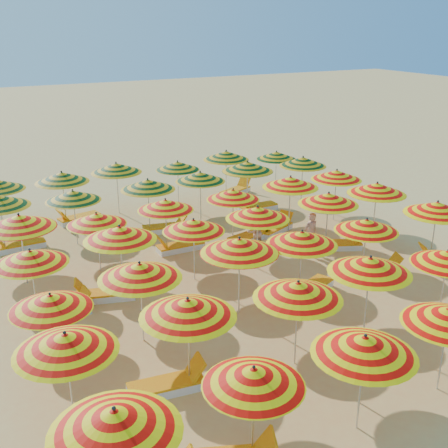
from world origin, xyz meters
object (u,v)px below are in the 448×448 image
at_px(umbrella_0, 115,421).
at_px(umbrella_2, 365,346).
at_px(umbrella_25, 97,219).
at_px(lounger_12, 275,229).
at_px(umbrella_16, 367,225).
at_px(beachgoer_a, 311,234).
at_px(umbrella_29, 337,175).
at_px(umbrella_24, 19,222).
at_px(umbrella_34, 248,167).
at_px(umbrella_3, 448,316).
at_px(lounger_6, 443,258).
at_px(umbrella_6, 66,343).
at_px(lounger_10, 179,246).
at_px(umbrella_21, 258,213).
at_px(umbrella_32, 148,185).
at_px(umbrella_18, 30,257).
at_px(lounger_8, 104,295).
at_px(lounger_5, 375,271).
at_px(lounger_3, 168,385).
at_px(umbrella_1, 254,377).
at_px(lounger_16, 78,218).
at_px(umbrella_27, 233,195).
at_px(umbrella_40, 226,155).
at_px(umbrella_33, 200,177).
at_px(lounger_9, 339,245).
at_px(umbrella_10, 447,257).
at_px(umbrella_12, 51,302).
at_px(umbrella_7, 188,308).
at_px(umbrella_38, 116,168).
at_px(lounger_4, 311,289).
at_px(lounger_14, 166,228).
at_px(lounger_13, 19,245).
at_px(umbrella_14, 239,246).
at_px(lounger_17, 236,191).
at_px(umbrella_41, 276,155).
at_px(umbrella_15, 302,238).
at_px(umbrella_23, 377,189).
at_px(lounger_11, 249,237).
at_px(beachgoer_b, 256,232).
at_px(umbrella_37, 62,177).
at_px(umbrella_39, 178,166).
at_px(umbrella_19, 120,233).
at_px(umbrella_22, 328,199).
at_px(umbrella_17, 437,208).
at_px(umbrella_20, 194,225).
at_px(lounger_7, 61,312).

relative_size(umbrella_0, umbrella_2, 1.05).
bearing_deg(umbrella_25, lounger_12, 2.33).
distance_m(umbrella_16, beachgoer_a, 2.73).
distance_m(umbrella_2, umbrella_29, 12.83).
bearing_deg(umbrella_24, umbrella_34, 16.19).
xyz_separation_m(umbrella_3, lounger_6, (5.65, 4.99, -1.71)).
distance_m(umbrella_6, lounger_10, 9.55).
relative_size(umbrella_25, lounger_6, 1.13).
height_order(umbrella_21, umbrella_32, umbrella_21).
relative_size(umbrella_18, lounger_8, 1.23).
bearing_deg(lounger_5, lounger_3, -143.04).
bearing_deg(umbrella_1, umbrella_6, 138.36).
distance_m(umbrella_34, lounger_16, 7.37).
distance_m(umbrella_18, lounger_12, 10.05).
distance_m(umbrella_27, umbrella_40, 5.69).
distance_m(umbrella_33, lounger_9, 6.20).
relative_size(umbrella_10, umbrella_12, 1.02).
bearing_deg(umbrella_7, umbrella_27, 55.25).
distance_m(umbrella_38, lounger_16, 2.63).
relative_size(lounger_3, lounger_8, 0.98).
relative_size(lounger_4, lounger_14, 1.00).
xyz_separation_m(umbrella_21, lounger_13, (-6.81, 5.39, -1.81)).
bearing_deg(lounger_16, umbrella_34, 151.03).
bearing_deg(umbrella_14, lounger_14, 85.14).
bearing_deg(umbrella_14, lounger_13, 121.77).
xyz_separation_m(umbrella_2, lounger_17, (5.67, 15.49, -1.79)).
distance_m(umbrella_41, lounger_10, 8.64).
bearing_deg(umbrella_14, umbrella_21, 49.89).
bearing_deg(umbrella_15, umbrella_23, 27.03).
height_order(umbrella_16, umbrella_41, umbrella_16).
distance_m(lounger_11, beachgoer_b, 0.94).
height_order(umbrella_21, lounger_17, umbrella_21).
height_order(umbrella_15, umbrella_18, umbrella_15).
xyz_separation_m(umbrella_37, lounger_13, (-2.12, -1.88, -1.84)).
bearing_deg(umbrella_39, umbrella_7, -112.17).
height_order(umbrella_24, umbrella_37, umbrella_24).
relative_size(umbrella_7, lounger_14, 1.57).
distance_m(umbrella_19, umbrella_37, 7.13).
distance_m(umbrella_3, umbrella_39, 15.06).
height_order(umbrella_27, umbrella_29, umbrella_29).
relative_size(umbrella_22, lounger_6, 1.51).
relative_size(umbrella_2, lounger_16, 1.48).
bearing_deg(umbrella_17, umbrella_20, 160.77).
height_order(umbrella_39, umbrella_41, umbrella_39).
height_order(umbrella_14, umbrella_32, umbrella_14).
bearing_deg(umbrella_0, umbrella_6, 93.20).
height_order(umbrella_17, lounger_17, umbrella_17).
height_order(umbrella_32, beachgoer_b, umbrella_32).
bearing_deg(lounger_8, lounger_7, 34.23).
bearing_deg(umbrella_27, umbrella_41, 44.06).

